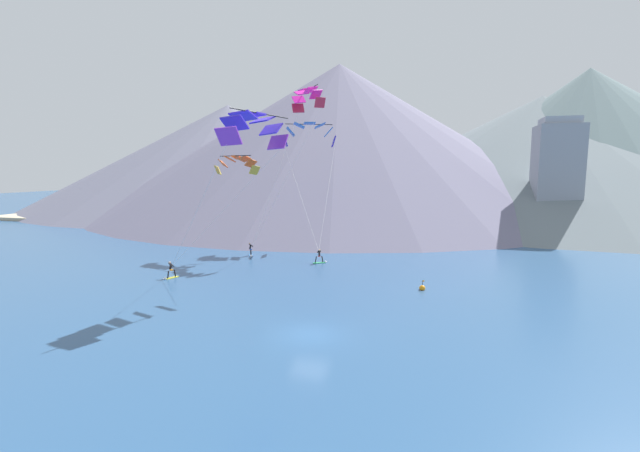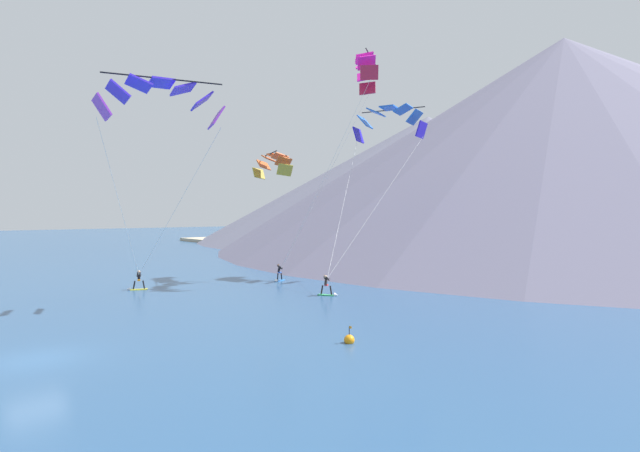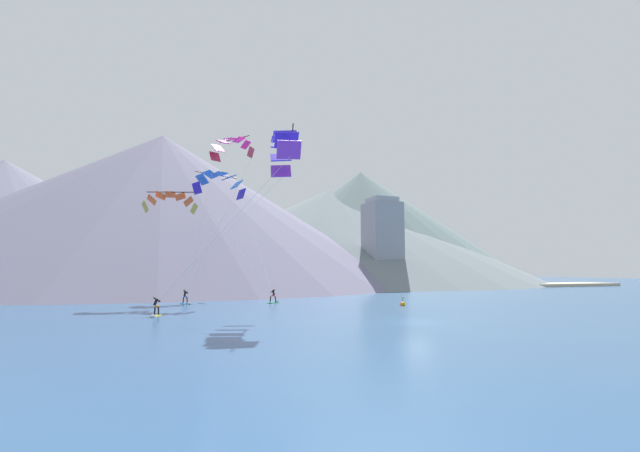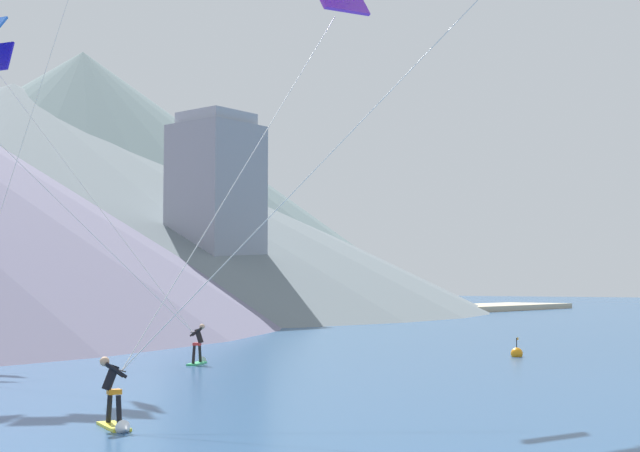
# 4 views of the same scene
# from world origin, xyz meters

# --- Properties ---
(ground_plane) EXTENTS (400.00, 400.00, 0.00)m
(ground_plane) POSITION_xyz_m (0.00, 0.00, 0.00)
(ground_plane) COLOR navy
(kitesurfer_near_lead) EXTENTS (1.16, 1.73, 1.75)m
(kitesurfer_near_lead) POSITION_xyz_m (-14.83, 23.73, 0.51)
(kitesurfer_near_lead) COLOR #337FDB
(kitesurfer_near_lead) RESTS_ON ground
(kitesurfer_near_trail) EXTENTS (1.01, 1.77, 1.76)m
(kitesurfer_near_trail) POSITION_xyz_m (-18.04, 10.84, 0.53)
(kitesurfer_near_trail) COLOR yellow
(kitesurfer_near_trail) RESTS_ON ground
(kitesurfer_mid_center) EXTENTS (1.73, 1.17, 1.79)m
(kitesurfer_mid_center) POSITION_xyz_m (-5.01, 21.92, 0.55)
(kitesurfer_mid_center) COLOR #33B266
(kitesurfer_mid_center) RESTS_ON ground
(parafoil_kite_near_lead) EXTENTS (8.55, 8.96, 20.64)m
(parafoil_kite_near_lead) POSITION_xyz_m (-9.13, 30.12, 20.66)
(parafoil_kite_near_lead) COLOR #B5213D
(parafoil_kite_near_trail) EXTENTS (12.03, 8.77, 14.55)m
(parafoil_kite_near_trail) POSITION_xyz_m (-7.70, 9.11, 14.75)
(parafoil_kite_near_trail) COLOR purple
(parafoil_kite_mid_center) EXTENTS (8.69, 14.81, 16.52)m
(parafoil_kite_mid_center) POSITION_xyz_m (-10.01, 34.45, 16.53)
(parafoil_kite_mid_center) COLOR #1D14BB
(parafoil_kite_distant_high_outer) EXTENTS (6.29, 2.37, 2.51)m
(parafoil_kite_distant_high_outer) POSITION_xyz_m (-16.89, 24.52, 11.91)
(parafoil_kite_distant_high_outer) COLOR #AF962E
(race_marker_buoy) EXTENTS (0.56, 0.56, 1.02)m
(race_marker_buoy) POSITION_xyz_m (6.98, 13.15, 0.16)
(race_marker_buoy) COLOR orange
(race_marker_buoy) RESTS_ON ground
(shoreline_strip) EXTENTS (180.00, 10.00, 0.70)m
(shoreline_strip) POSITION_xyz_m (0.00, 51.32, 0.35)
(shoreline_strip) COLOR #BCAD8E
(shoreline_strip) RESTS_ON ground
(shore_building_harbour_front) EXTENTS (5.96, 5.66, 4.61)m
(shore_building_harbour_front) POSITION_xyz_m (2.98, 55.32, 2.32)
(shore_building_harbour_front) COLOR beige
(shore_building_harbour_front) RESTS_ON ground
(shore_building_promenade_mid) EXTENTS (8.49, 4.53, 4.87)m
(shore_building_promenade_mid) POSITION_xyz_m (32.19, 52.72, 2.45)
(shore_building_promenade_mid) COLOR beige
(shore_building_promenade_mid) RESTS_ON ground
(shore_building_quay_east) EXTENTS (7.04, 6.74, 4.17)m
(shore_building_quay_east) POSITION_xyz_m (-8.37, 54.46, 2.10)
(shore_building_quay_east) COLOR silver
(shore_building_quay_east) RESTS_ON ground
(shore_building_quay_west) EXTENTS (8.08, 4.18, 5.22)m
(shore_building_quay_west) POSITION_xyz_m (-23.29, 54.44, 2.62)
(shore_building_quay_west) COLOR #A89E8E
(shore_building_quay_west) RESTS_ON ground
(shore_building_old_town) EXTENTS (9.75, 6.45, 5.04)m
(shore_building_old_town) POSITION_xyz_m (-39.42, 55.36, 2.53)
(shore_building_old_town) COLOR #B7AD9E
(shore_building_old_town) RESTS_ON ground
(highrise_tower) EXTENTS (7.00, 7.00, 19.74)m
(highrise_tower) POSITION_xyz_m (27.75, 54.78, 9.66)
(highrise_tower) COLOR gray
(highrise_tower) RESTS_ON ground
(mountain_peak_west_ridge) EXTENTS (113.42, 113.42, 30.98)m
(mountain_peak_west_ridge) POSITION_xyz_m (-54.28, 96.43, 15.49)
(mountain_peak_west_ridge) COLOR slate
(mountain_peak_west_ridge) RESTS_ON ground
(mountain_peak_central_summit) EXTENTS (127.99, 127.99, 39.60)m
(mountain_peak_central_summit) POSITION_xyz_m (-17.93, 90.75, 19.80)
(mountain_peak_central_summit) COLOR slate
(mountain_peak_central_summit) RESTS_ON ground
(mountain_peak_east_shoulder) EXTENTS (103.01, 103.01, 37.08)m
(mountain_peak_east_shoulder) POSITION_xyz_m (45.41, 100.79, 18.54)
(mountain_peak_east_shoulder) COLOR slate
(mountain_peak_east_shoulder) RESTS_ON ground
(mountain_peak_far_spur) EXTENTS (127.31, 127.31, 30.70)m
(mountain_peak_far_spur) POSITION_xyz_m (34.85, 101.65, 15.35)
(mountain_peak_far_spur) COLOR slate
(mountain_peak_far_spur) RESTS_ON ground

